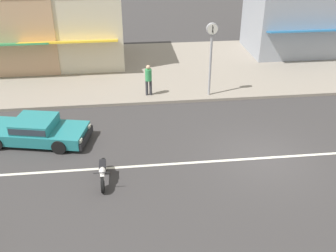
# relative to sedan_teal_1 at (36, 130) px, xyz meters

# --- Properties ---
(ground_plane) EXTENTS (160.00, 160.00, 0.00)m
(ground_plane) POSITION_rel_sedan_teal_1_xyz_m (9.23, -2.40, -0.53)
(ground_plane) COLOR #383535
(lane_centre_stripe) EXTENTS (50.40, 0.14, 0.01)m
(lane_centre_stripe) POSITION_rel_sedan_teal_1_xyz_m (9.23, -2.40, -0.53)
(lane_centre_stripe) COLOR silver
(lane_centre_stripe) RESTS_ON ground
(kerb_strip) EXTENTS (68.00, 10.00, 0.15)m
(kerb_strip) POSITION_rel_sedan_teal_1_xyz_m (9.23, 8.05, -0.46)
(kerb_strip) COLOR gray
(kerb_strip) RESTS_ON ground
(sedan_teal_1) EXTENTS (4.71, 2.66, 1.06)m
(sedan_teal_1) POSITION_rel_sedan_teal_1_xyz_m (0.00, 0.00, 0.00)
(sedan_teal_1) COLOR teal
(sedan_teal_1) RESTS_ON ground
(motorcycle_0) EXTENTS (0.56, 1.77, 0.80)m
(motorcycle_0) POSITION_rel_sedan_teal_1_xyz_m (2.90, -3.22, -0.12)
(motorcycle_0) COLOR black
(motorcycle_0) RESTS_ON ground
(street_clock) EXTENTS (0.58, 0.22, 3.78)m
(street_clock) POSITION_rel_sedan_teal_1_xyz_m (8.23, 3.61, 2.34)
(street_clock) COLOR #9E9EA3
(street_clock) RESTS_ON kerb_strip
(pedestrian_by_shop) EXTENTS (0.34, 0.34, 1.65)m
(pedestrian_by_shop) POSITION_rel_sedan_teal_1_xyz_m (5.08, 3.93, 0.58)
(pedestrian_by_shop) COLOR #333338
(pedestrian_by_shop) RESTS_ON kerb_strip
(shopfront_corner_warung) EXTENTS (5.75, 5.32, 4.89)m
(shopfront_corner_warung) POSITION_rel_sedan_teal_1_xyz_m (15.23, 10.36, 2.07)
(shopfront_corner_warung) COLOR #999EA8
(shopfront_corner_warung) RESTS_ON kerb_strip
(shopfront_mid_block) EXTENTS (5.87, 5.80, 5.29)m
(shopfront_mid_block) POSITION_rel_sedan_teal_1_xyz_m (-2.77, 9.84, 2.27)
(shopfront_mid_block) COLOR tan
(shopfront_mid_block) RESTS_ON kerb_strip
(shopfront_far_kios) EXTENTS (6.25, 6.03, 5.25)m
(shopfront_far_kios) POSITION_rel_sedan_teal_1_xyz_m (0.83, 10.03, 2.25)
(shopfront_far_kios) COLOR beige
(shopfront_far_kios) RESTS_ON kerb_strip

